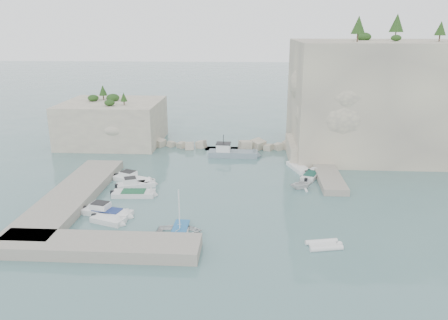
# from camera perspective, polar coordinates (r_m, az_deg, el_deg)

# --- Properties ---
(ground) EXTENTS (400.00, 400.00, 0.00)m
(ground) POSITION_cam_1_polar(r_m,az_deg,el_deg) (50.22, -0.41, -5.29)
(ground) COLOR slate
(ground) RESTS_ON ground
(cliff_east) EXTENTS (26.00, 22.00, 17.00)m
(cliff_east) POSITION_cam_1_polar(r_m,az_deg,el_deg) (72.90, 19.38, 7.77)
(cliff_east) COLOR beige
(cliff_east) RESTS_ON ground
(cliff_terrace) EXTENTS (8.00, 10.00, 2.50)m
(cliff_terrace) POSITION_cam_1_polar(r_m,az_deg,el_deg) (67.49, 11.71, 1.38)
(cliff_terrace) COLOR beige
(cliff_terrace) RESTS_ON ground
(outcrop_west) EXTENTS (16.00, 14.00, 7.00)m
(outcrop_west) POSITION_cam_1_polar(r_m,az_deg,el_deg) (76.59, -14.29, 4.81)
(outcrop_west) COLOR beige
(outcrop_west) RESTS_ON ground
(quay_west) EXTENTS (5.00, 24.00, 1.10)m
(quay_west) POSITION_cam_1_polar(r_m,az_deg,el_deg) (52.96, -19.22, -4.44)
(quay_west) COLOR #9E9689
(quay_west) RESTS_ON ground
(quay_south) EXTENTS (18.00, 4.00, 1.10)m
(quay_south) POSITION_cam_1_polar(r_m,az_deg,el_deg) (40.77, -16.07, -10.75)
(quay_south) COLOR #9E9689
(quay_south) RESTS_ON ground
(ledge_east) EXTENTS (3.00, 16.00, 0.80)m
(ledge_east) POSITION_cam_1_polar(r_m,az_deg,el_deg) (60.26, 13.16, -1.47)
(ledge_east) COLOR #9E9689
(ledge_east) RESTS_ON ground
(breakwater) EXTENTS (28.00, 3.00, 1.40)m
(breakwater) POSITION_cam_1_polar(r_m,az_deg,el_deg) (70.89, -0.04, 2.04)
(breakwater) COLOR beige
(breakwater) RESTS_ON ground
(motorboat_a) EXTENTS (6.26, 4.06, 1.40)m
(motorboat_a) POSITION_cam_1_polar(r_m,az_deg,el_deg) (57.26, -11.70, -2.79)
(motorboat_a) COLOR white
(motorboat_a) RESTS_ON ground
(motorboat_b) EXTENTS (5.32, 3.37, 1.40)m
(motorboat_b) POSITION_cam_1_polar(r_m,az_deg,el_deg) (55.34, -11.39, -3.48)
(motorboat_b) COLOR silver
(motorboat_b) RESTS_ON ground
(motorboat_c) EXTENTS (5.49, 2.27, 0.70)m
(motorboat_c) POSITION_cam_1_polar(r_m,az_deg,el_deg) (52.60, -11.69, -4.60)
(motorboat_c) COLOR silver
(motorboat_c) RESTS_ON ground
(motorboat_d) EXTENTS (6.14, 3.10, 1.40)m
(motorboat_d) POSITION_cam_1_polar(r_m,az_deg,el_deg) (48.15, -14.97, -6.93)
(motorboat_d) COLOR white
(motorboat_d) RESTS_ON ground
(motorboat_e) EXTENTS (4.10, 2.76, 0.70)m
(motorboat_e) POSITION_cam_1_polar(r_m,az_deg,el_deg) (46.36, -14.87, -7.89)
(motorboat_e) COLOR silver
(motorboat_e) RESTS_ON ground
(rowboat) EXTENTS (4.37, 3.13, 0.90)m
(rowboat) POSITION_cam_1_polar(r_m,az_deg,el_deg) (42.86, -5.77, -9.51)
(rowboat) COLOR white
(rowboat) RESTS_ON ground
(inflatable_dinghy) EXTENTS (3.59, 2.26, 0.44)m
(inflatable_dinghy) POSITION_cam_1_polar(r_m,az_deg,el_deg) (41.27, 12.90, -11.00)
(inflatable_dinghy) COLOR silver
(inflatable_dinghy) RESTS_ON ground
(tender_east_a) EXTENTS (3.71, 3.46, 1.58)m
(tender_east_a) POSITION_cam_1_polar(r_m,az_deg,el_deg) (54.56, 10.04, -3.70)
(tender_east_a) COLOR white
(tender_east_a) RESTS_ON ground
(tender_east_b) EXTENTS (3.42, 5.16, 0.70)m
(tender_east_b) POSITION_cam_1_polar(r_m,az_deg,el_deg) (58.72, 11.24, -2.25)
(tender_east_b) COLOR silver
(tender_east_b) RESTS_ON ground
(tender_east_c) EXTENTS (3.29, 5.65, 0.70)m
(tender_east_c) POSITION_cam_1_polar(r_m,az_deg,el_deg) (61.65, 9.71, -1.23)
(tender_east_c) COLOR white
(tender_east_c) RESTS_ON ground
(tender_east_d) EXTENTS (4.46, 2.59, 1.62)m
(tender_east_d) POSITION_cam_1_polar(r_m,az_deg,el_deg) (64.01, 10.41, -0.57)
(tender_east_d) COLOR silver
(tender_east_d) RESTS_ON ground
(work_boat) EXTENTS (8.24, 2.61, 2.20)m
(work_boat) POSITION_cam_1_polar(r_m,az_deg,el_deg) (66.83, 1.20, 0.47)
(work_boat) COLOR slate
(work_boat) RESTS_ON ground
(rowboat_mast) EXTENTS (0.10, 0.10, 4.20)m
(rowboat_mast) POSITION_cam_1_polar(r_m,az_deg,el_deg) (41.78, -5.87, -6.39)
(rowboat_mast) COLOR white
(rowboat_mast) RESTS_ON rowboat
(vegetation) EXTENTS (53.48, 13.88, 13.40)m
(vegetation) POSITION_cam_1_polar(r_m,az_deg,el_deg) (72.25, 15.75, 15.55)
(vegetation) COLOR #1E4219
(vegetation) RESTS_ON ground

